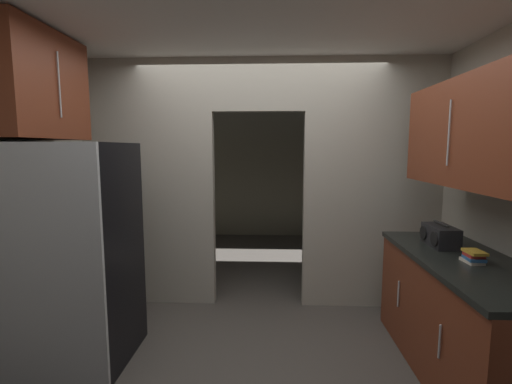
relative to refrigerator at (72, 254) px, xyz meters
name	(u,v)px	position (x,y,z in m)	size (l,w,h in m)	color
ground	(254,376)	(1.42, -0.16, -0.85)	(20.00, 20.00, 0.00)	#47423D
kitchen_overhead_slab	(256,24)	(1.42, 0.22, 1.75)	(4.11, 6.56, 0.06)	silver
kitchen_partition	(261,179)	(1.43, 1.12, 0.50)	(3.71, 0.12, 2.57)	#ADA899
adjoining_room_shell	(265,172)	(1.42, 3.24, 0.43)	(3.71, 3.15, 2.57)	gray
refrigerator	(72,254)	(0.00, 0.00, 0.00)	(0.86, 0.79, 1.71)	black
lower_cabinet_run	(463,318)	(2.93, -0.09, -0.41)	(0.68, 1.69, 0.88)	maroon
upper_cabinet_counterside	(476,133)	(2.93, -0.09, 0.92)	(0.36, 1.52, 0.74)	maroon
upper_cabinet_fridgeside	(36,85)	(-0.25, 0.10, 1.29)	(0.36, 0.94, 0.81)	maroon
boombox	(440,236)	(2.90, 0.26, 0.11)	(0.19, 0.34, 0.19)	black
book_stack	(474,257)	(2.93, -0.17, 0.07)	(0.12, 0.16, 0.09)	beige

